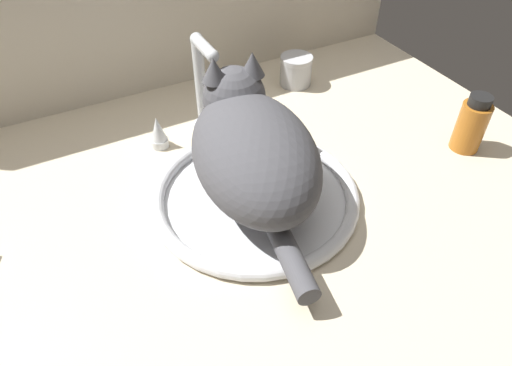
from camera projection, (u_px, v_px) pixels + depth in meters
countertop at (259, 205)px, 76.11cm from camera, size 111.51×80.93×3.00cm
backsplash_wall at (160, 5)px, 90.93cm from camera, size 111.51×2.40×40.20cm
sink_basin at (256, 197)px, 73.93cm from camera, size 33.36×33.36×2.19cm
faucet at (203, 101)px, 82.99cm from camera, size 20.94×9.65×19.97cm
cat at (252, 147)px, 69.50cm from camera, size 22.79×38.62×17.79cm
metal_jar at (296, 70)px, 99.81cm from camera, size 6.92×6.92×6.43cm
amber_bottle at (471, 124)px, 81.69cm from camera, size 5.16×5.16×10.83cm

